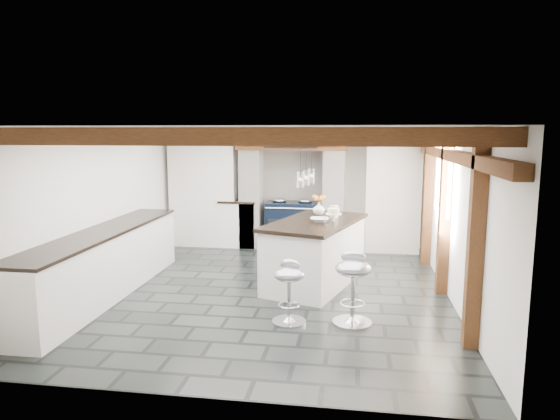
# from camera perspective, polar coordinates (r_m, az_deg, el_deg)

# --- Properties ---
(ground) EXTENTS (6.00, 6.00, 0.00)m
(ground) POSITION_cam_1_polar(r_m,az_deg,el_deg) (7.28, -1.26, -9.06)
(ground) COLOR black
(ground) RESTS_ON ground
(room_shell) EXTENTS (6.00, 6.03, 6.00)m
(room_shell) POSITION_cam_1_polar(r_m,az_deg,el_deg) (8.51, -3.72, 0.94)
(room_shell) COLOR white
(room_shell) RESTS_ON ground
(range_cooker) EXTENTS (1.00, 0.63, 0.99)m
(range_cooker) POSITION_cam_1_polar(r_m,az_deg,el_deg) (9.73, 1.39, -1.60)
(range_cooker) COLOR black
(range_cooker) RESTS_ON ground
(kitchen_island) EXTENTS (1.55, 2.16, 1.28)m
(kitchen_island) POSITION_cam_1_polar(r_m,az_deg,el_deg) (7.41, 4.05, -4.78)
(kitchen_island) COLOR white
(kitchen_island) RESTS_ON ground
(bar_stool_near) EXTENTS (0.49, 0.49, 0.87)m
(bar_stool_near) POSITION_cam_1_polar(r_m,az_deg,el_deg) (5.94, 8.36, -7.90)
(bar_stool_near) COLOR silver
(bar_stool_near) RESTS_ON ground
(bar_stool_far) EXTENTS (0.47, 0.47, 0.76)m
(bar_stool_far) POSITION_cam_1_polar(r_m,az_deg,el_deg) (5.93, 1.09, -8.50)
(bar_stool_far) COLOR silver
(bar_stool_far) RESTS_ON ground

